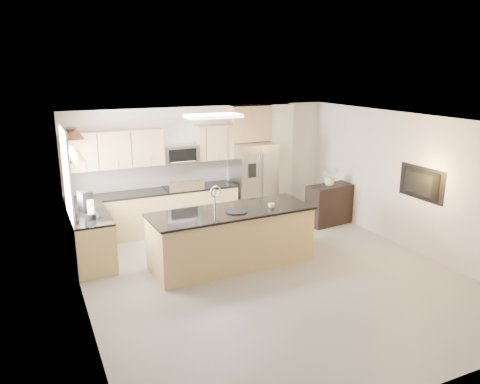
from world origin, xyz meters
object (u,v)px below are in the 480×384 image
refrigerator (253,182)px  cup (271,206)px  flower_vase (331,171)px  range (184,208)px  coffee_maker (86,202)px  island (232,237)px  kettle (93,211)px  blender (91,211)px  platter (237,211)px  microwave (180,154)px  credenza (331,204)px  bowl (68,129)px  television (418,184)px

refrigerator → cup: bearing=-108.8°
flower_vase → range: bearing=162.0°
range → coffee_maker: coffee_maker is taller
island → kettle: bearing=155.5°
blender → kettle: blender is taller
blender → platter: bearing=-20.9°
platter → microwave: bearing=95.3°
range → credenza: bearing=-18.5°
platter → flower_vase: 3.15m
kettle → range: bearing=31.8°
microwave → credenza: microwave is taller
microwave → bowl: size_ratio=2.12×
platter → coffee_maker: 2.72m
bowl → television: (5.76, -2.46, -1.03)m
microwave → platter: size_ratio=2.05×
coffee_maker → bowl: 1.31m
microwave → coffee_maker: (-2.10, -1.00, -0.53)m
kettle → television: size_ratio=0.22×
platter → television: television is taller
microwave → bowl: bowl is taller
cup → blender: 3.10m
island → cup: 0.90m
blender → credenza: bearing=4.1°
coffee_maker → television: size_ratio=0.34×
range → cup: (0.88, -2.34, 0.58)m
bowl → refrigerator: bearing=9.0°
platter → coffee_maker: bearing=148.6°
island → platter: island is taller
refrigerator → kettle: refrigerator is taller
coffee_maker → television: bearing=-21.8°
range → bowl: bearing=-163.5°
kettle → coffee_maker: (-0.07, 0.38, 0.07)m
cup → bowl: bowl is taller
television → blender: bearing=73.0°
range → television: bearing=-41.6°
credenza → coffee_maker: coffee_maker is taller
credenza → television: size_ratio=1.04×
kettle → flower_vase: (5.11, 0.25, 0.19)m
coffee_maker → kettle: bearing=-79.5°
credenza → cup: size_ratio=9.71×
island → flower_vase: bearing=19.7°
platter → kettle: size_ratio=1.58×
refrigerator → kettle: bearing=-161.8°
kettle → bowl: bearing=110.9°
refrigerator → cup: (-0.78, -2.29, 0.16)m
island → cup: (0.69, -0.18, 0.54)m
refrigerator → platter: (-1.43, -2.25, 0.12)m
cup → television: television is taller
range → bowl: bowl is taller
cup → coffee_maker: size_ratio=0.31×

